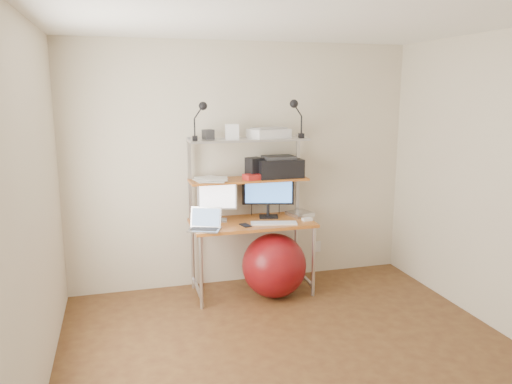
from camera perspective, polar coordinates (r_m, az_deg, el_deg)
room at (r=3.50m, az=5.71°, el=-1.12°), size 3.60×3.60×3.60m
computer_desk at (r=4.96m, az=-0.66°, el=-0.80°), size 1.20×0.60×1.57m
wall_outlet at (r=5.65m, az=7.00°, el=-6.21°), size 0.08×0.01×0.12m
monitor_silver at (r=4.94m, az=-4.45°, el=-0.67°), size 0.39×0.17×0.44m
monitor_black at (r=5.07m, az=1.40°, el=0.04°), size 0.52×0.20×0.53m
laptop at (r=4.69m, az=-5.84°, el=-3.75°), size 0.36×0.33×0.26m
keyboard at (r=4.87m, az=2.05°, el=-3.57°), size 0.47×0.23×0.01m
mouse at (r=5.01m, az=5.86°, el=-3.12°), size 0.10×0.07×0.03m
mac_mini at (r=5.19m, az=5.04°, el=-2.49°), size 0.27×0.27×0.04m
phone at (r=4.80m, az=-1.22°, el=-3.82°), size 0.10×0.15×0.01m
printer at (r=5.07m, az=2.59°, el=2.86°), size 0.46×0.32×0.22m
nas_cube at (r=5.00m, az=-0.20°, el=2.77°), size 0.18×0.18×0.21m
red_box at (r=4.93m, az=-0.25°, el=1.76°), size 0.22×0.18×0.05m
scanner at (r=5.01m, az=1.47°, el=6.78°), size 0.44×0.35×0.10m
box_white at (r=4.87m, az=-2.77°, el=6.91°), size 0.13×0.12×0.14m
box_grey at (r=4.86m, az=-5.49°, el=6.56°), size 0.12×0.12×0.09m
clip_lamp_left at (r=4.73m, az=-6.28°, el=9.04°), size 0.14×0.08×0.36m
clip_lamp_right at (r=4.97m, az=4.54°, el=9.32°), size 0.15×0.08×0.38m
exercise_ball at (r=4.98m, az=2.08°, el=-8.39°), size 0.64×0.64×0.64m
paper_stack at (r=4.90m, az=-5.19°, el=1.48°), size 0.36×0.40×0.02m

